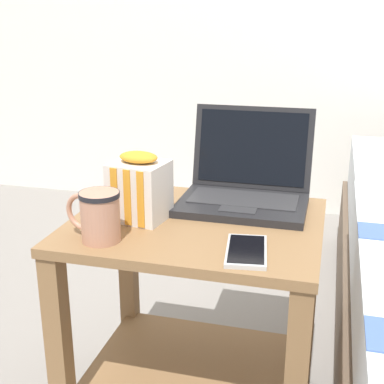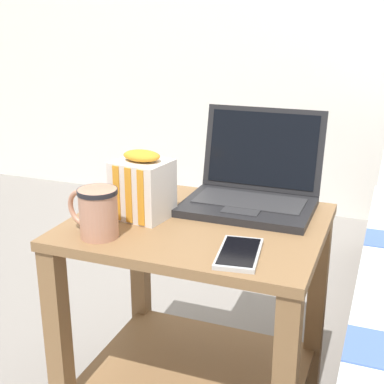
% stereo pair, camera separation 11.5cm
% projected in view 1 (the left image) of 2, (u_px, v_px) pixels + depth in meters
% --- Properties ---
extents(bedside_table, '(0.56, 0.46, 0.54)m').
position_uv_depth(bedside_table, '(196.00, 298.00, 1.27)').
color(bedside_table, olive).
rests_on(bedside_table, ground_plane).
extents(laptop, '(0.30, 0.27, 0.22)m').
position_uv_depth(laptop, '(246.00, 185.00, 1.31)').
color(laptop, black).
rests_on(laptop, bedside_table).
extents(mug_front_left, '(0.13, 0.08, 0.10)m').
position_uv_depth(mug_front_left, '(99.00, 214.00, 1.08)').
color(mug_front_left, tan).
rests_on(mug_front_left, bedside_table).
extents(snack_bag, '(0.13, 0.12, 0.16)m').
position_uv_depth(snack_bag, '(139.00, 188.00, 1.20)').
color(snack_bag, silver).
rests_on(snack_bag, bedside_table).
extents(cell_phone, '(0.10, 0.16, 0.01)m').
position_uv_depth(cell_phone, '(246.00, 251.00, 1.04)').
color(cell_phone, '#B7BABC').
rests_on(cell_phone, bedside_table).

